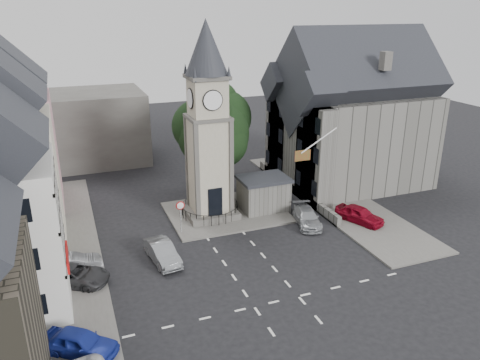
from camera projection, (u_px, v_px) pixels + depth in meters
name	position (u px, v px, depth m)	size (l,w,h in m)	color
ground	(244.00, 259.00, 33.57)	(120.00, 120.00, 0.00)	black
pavement_west	(57.00, 251.00, 34.59)	(6.00, 30.00, 0.14)	#595651
pavement_east	(330.00, 196.00, 44.58)	(6.00, 26.00, 0.14)	#595651
central_island	(226.00, 212.00, 41.04)	(10.00, 8.00, 0.16)	#595651
road_markings	(277.00, 301.00, 28.75)	(20.00, 8.00, 0.01)	silver
clock_tower	(208.00, 124.00, 37.73)	(4.86, 4.86, 16.25)	#4C4944
stone_shelter	(263.00, 194.00, 41.21)	(4.30, 3.30, 3.08)	#585651
town_tree	(213.00, 123.00, 43.19)	(7.20, 7.20, 10.80)	black
warning_sign_post	(181.00, 211.00, 36.54)	(0.70, 0.19, 2.85)	black
terrace_pink	(8.00, 137.00, 40.06)	(8.10, 7.60, 12.80)	#D4929B
backdrop_west	(54.00, 130.00, 52.64)	(20.00, 10.00, 8.00)	#4C4944
east_building	(350.00, 123.00, 46.26)	(14.40, 11.40, 12.60)	#585651
east_boundary_wall	(294.00, 189.00, 45.26)	(0.40, 16.00, 0.90)	#585651
flagpole	(319.00, 140.00, 37.32)	(3.68, 0.10, 2.74)	white
car_west_blue	(80.00, 343.00, 24.21)	(1.62, 4.03, 1.37)	#1D2F9F
car_west_silver	(73.00, 264.00, 31.75)	(1.35, 3.89, 1.28)	#9CA0A4
car_west_grey	(74.00, 275.00, 30.41)	(2.14, 4.64, 1.29)	#2F3032
car_island_silver	(162.00, 252.00, 33.07)	(1.50, 4.30, 1.42)	gray
car_island_east	(307.00, 217.00, 38.79)	(1.80, 4.42, 1.28)	#999CA0
car_east_red	(359.00, 215.00, 39.08)	(1.69, 4.20, 1.43)	maroon
pedestrian	(321.00, 186.00, 44.81)	(0.65, 0.42, 1.77)	beige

